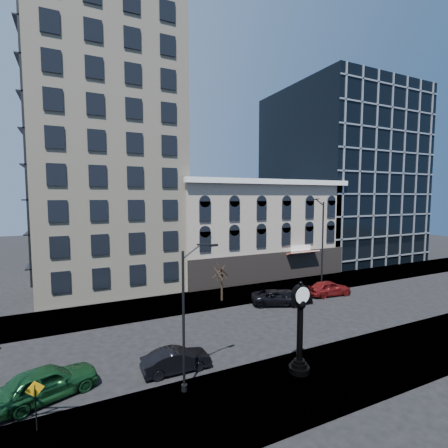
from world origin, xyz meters
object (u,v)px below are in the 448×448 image
street_lamp_near (193,278)px  car_near_b (176,360)px  street_clock (300,331)px  warning_sign (35,396)px  car_near_a (47,382)px

street_lamp_near → car_near_b: bearing=87.1°
street_clock → warning_sign: (-13.51, 1.10, -0.89)m
street_clock → street_lamp_near: (-6.13, 1.21, 3.54)m
street_clock → street_lamp_near: size_ratio=0.68×
warning_sign → street_clock: bearing=-12.6°
street_clock → warning_sign: street_clock is taller
warning_sign → car_near_a: warning_sign is taller
street_lamp_near → car_near_a: size_ratio=1.59×
car_near_a → warning_sign: bearing=155.1°
street_clock → street_lamp_near: bearing=167.2°
warning_sign → car_near_a: 2.77m
car_near_b → street_lamp_near: bearing=-172.1°
street_clock → car_near_b: (-6.43, 3.40, -1.90)m
street_lamp_near → warning_sign: size_ratio=3.49×
car_near_a → street_lamp_near: bearing=-128.9°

